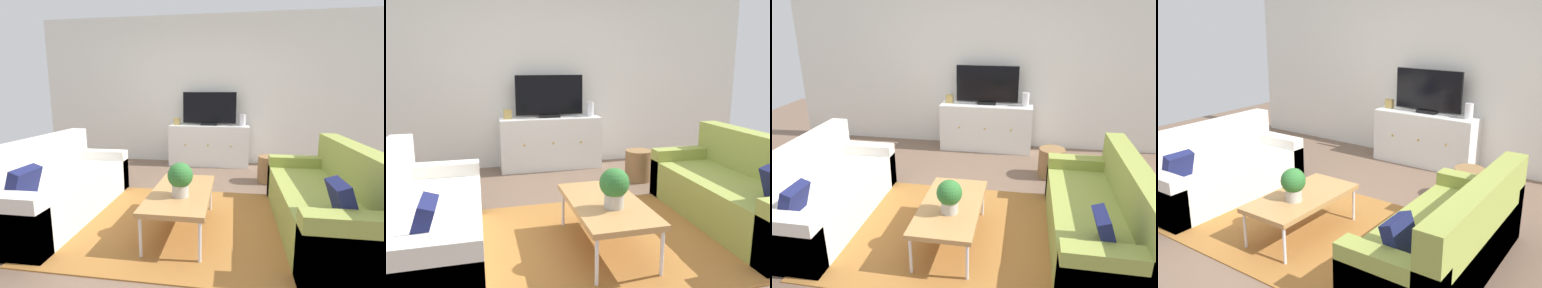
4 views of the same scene
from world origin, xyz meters
The scene contains 12 objects.
ground_plane centered at (0.00, 0.00, 0.00)m, with size 10.00×10.00×0.00m, color brown.
wall_back centered at (0.00, 2.55, 1.35)m, with size 6.40×0.12×2.70m, color silver.
area_rug centered at (0.00, -0.15, 0.01)m, with size 2.50×1.90×0.01m, color #9E662D.
couch_left_side centered at (-1.43, -0.10, 0.28)m, with size 0.80×1.88×0.83m.
couch_right_side centered at (1.43, -0.10, 0.28)m, with size 0.80×1.88×0.83m.
coffee_table centered at (0.02, -0.29, 0.37)m, with size 0.56×1.10×0.40m.
potted_plant centered at (0.03, -0.42, 0.57)m, with size 0.23×0.23×0.31m.
tv_console centered at (0.06, 2.27, 0.37)m, with size 1.43×0.47×0.73m.
flat_screen_tv centered at (0.06, 2.29, 1.03)m, with size 0.96×0.16×0.59m.
glass_vase centered at (0.65, 2.27, 0.84)m, with size 0.11×0.11×0.20m, color silver.
mantel_clock centered at (-0.54, 2.27, 0.80)m, with size 0.11×0.07×0.13m, color tan.
wicker_basket centered at (1.04, 1.37, 0.20)m, with size 0.34×0.34×0.39m, color olive.
Camera 1 is at (0.49, -2.80, 1.33)m, focal length 26.32 mm.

